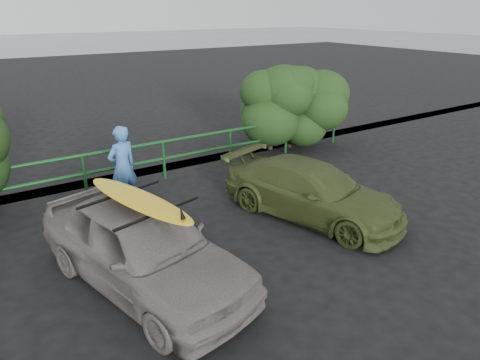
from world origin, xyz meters
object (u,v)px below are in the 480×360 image
at_px(guardrail, 126,167).
at_px(sedan, 143,245).
at_px(surfboard, 138,199).
at_px(man, 123,167).
at_px(olive_vehicle, 312,191).

distance_m(guardrail, sedan, 4.27).
bearing_deg(sedan, surfboard, 0.00).
xyz_separation_m(sedan, surfboard, (0.00, 0.00, 0.79)).
height_order(guardrail, surfboard, surfboard).
xyz_separation_m(man, surfboard, (-0.72, -3.04, 0.57)).
distance_m(man, surfboard, 3.18).
xyz_separation_m(guardrail, sedan, (-1.12, -4.11, 0.19)).
relative_size(guardrail, man, 7.56).
xyz_separation_m(guardrail, olive_vehicle, (2.75, -3.69, 0.06)).
bearing_deg(man, olive_vehicle, 124.20).
relative_size(olive_vehicle, surfboard, 1.61).
relative_size(guardrail, surfboard, 5.69).
xyz_separation_m(guardrail, man, (-0.40, -1.07, 0.41)).
height_order(guardrail, man, man).
bearing_deg(guardrail, surfboard, -105.29).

